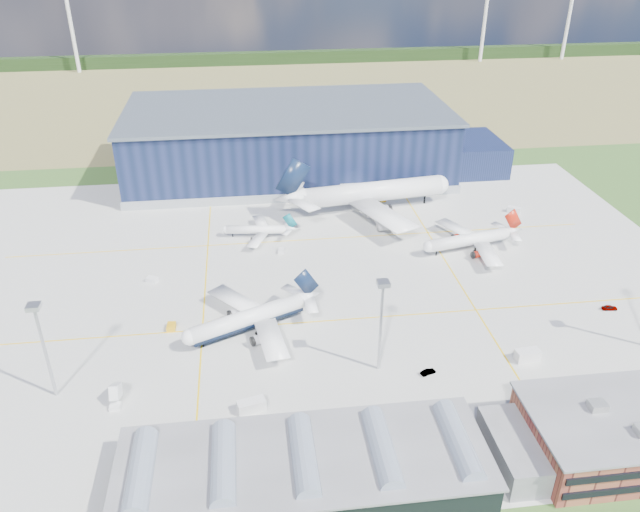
{
  "coord_description": "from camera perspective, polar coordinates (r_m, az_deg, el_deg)",
  "views": [
    {
      "loc": [
        -17.16,
        -138.51,
        90.01
      ],
      "look_at": [
        1.61,
        8.47,
        8.61
      ],
      "focal_mm": 35.0,
      "sensor_mm": 36.0,
      "label": 1
    }
  ],
  "objects": [
    {
      "name": "gse_cart_b",
      "position": [
        179.89,
        -15.1,
        -2.1
      ],
      "size": [
        3.68,
        3.25,
        1.33
      ],
      "primitive_type": "cube",
      "rotation": [
        0.0,
        0.0,
        1.09
      ],
      "color": "silver",
      "rests_on": "ground"
    },
    {
      "name": "ground",
      "position": [
        166.07,
        -0.18,
        -4.04
      ],
      "size": [
        600.0,
        600.0,
        0.0
      ],
      "primitive_type": "plane",
      "color": "#294E1D",
      "rests_on": "ground"
    },
    {
      "name": "airliner_red",
      "position": [
        192.95,
        13.5,
        1.98
      ],
      "size": [
        40.37,
        39.79,
        11.17
      ],
      "primitive_type": null,
      "rotation": [
        0.0,
        0.0,
        3.35
      ],
      "color": "white",
      "rests_on": "ground"
    },
    {
      "name": "light_mast_west",
      "position": [
        138.46,
        -24.14,
        -6.7
      ],
      "size": [
        2.6,
        2.6,
        23.0
      ],
      "color": "#B1B2B8",
      "rests_on": "ground"
    },
    {
      "name": "glass_concourse",
      "position": [
        117.17,
        0.35,
        -18.67
      ],
      "size": [
        78.0,
        23.0,
        8.6
      ],
      "color": "black",
      "rests_on": "ground"
    },
    {
      "name": "gse_van_a",
      "position": [
        132.59,
        -6.29,
        -13.45
      ],
      "size": [
        6.24,
        3.85,
        2.53
      ],
      "primitive_type": "cube",
      "rotation": [
        0.0,
        0.0,
        1.81
      ],
      "color": "silver",
      "rests_on": "ground"
    },
    {
      "name": "treeline",
      "position": [
        447.19,
        -5.18,
        17.58
      ],
      "size": [
        600.0,
        8.0,
        8.0
      ],
      "primitive_type": "cube",
      "color": "black",
      "rests_on": "ground"
    },
    {
      "name": "light_mast_center",
      "position": [
        134.43,
        5.66,
        -5.07
      ],
      "size": [
        2.6,
        2.6,
        23.0
      ],
      "color": "#B1B2B8",
      "rests_on": "ground"
    },
    {
      "name": "airliner_regional",
      "position": [
        197.36,
        -5.86,
        2.78
      ],
      "size": [
        27.08,
        26.62,
        7.94
      ],
      "primitive_type": null,
      "rotation": [
        0.0,
        0.0,
        3.02
      ],
      "color": "white",
      "rests_on": "ground"
    },
    {
      "name": "gse_tug_c",
      "position": [
        224.65,
        5.67,
        5.21
      ],
      "size": [
        2.72,
        3.63,
        1.42
      ],
      "primitive_type": "cube",
      "rotation": [
        0.0,
        0.0,
        0.23
      ],
      "color": "gold",
      "rests_on": "ground"
    },
    {
      "name": "car_a",
      "position": [
        178.32,
        24.96,
        -4.3
      ],
      "size": [
        4.05,
        1.96,
        1.33
      ],
      "primitive_type": "imported",
      "rotation": [
        0.0,
        0.0,
        1.47
      ],
      "color": "#99999E",
      "rests_on": "ground"
    },
    {
      "name": "car_b",
      "position": [
        143.09,
        9.86,
        -10.41
      ],
      "size": [
        3.79,
        2.38,
        1.18
      ],
      "primitive_type": "imported",
      "rotation": [
        0.0,
        0.0,
        1.91
      ],
      "color": "#99999E",
      "rests_on": "ground"
    },
    {
      "name": "farmland",
      "position": [
        370.03,
        -4.55,
        14.62
      ],
      "size": [
        600.0,
        220.0,
        0.01
      ],
      "primitive_type": "cube",
      "color": "olive",
      "rests_on": "ground"
    },
    {
      "name": "gse_cart_a",
      "position": [
        189.02,
        -3.55,
        0.49
      ],
      "size": [
        2.21,
        2.93,
        1.16
      ],
      "primitive_type": "cube",
      "rotation": [
        0.0,
        0.0,
        -0.17
      ],
      "color": "silver",
      "rests_on": "ground"
    },
    {
      "name": "apron",
      "position": [
        174.49,
        -0.59,
        -2.26
      ],
      "size": [
        220.0,
        160.0,
        0.08
      ],
      "color": "#A8A8A2",
      "rests_on": "ground"
    },
    {
      "name": "gse_van_c",
      "position": [
        152.14,
        18.43,
        -8.6
      ],
      "size": [
        5.83,
        3.19,
        2.69
      ],
      "primitive_type": "cube",
      "rotation": [
        0.0,
        0.0,
        1.66
      ],
      "color": "silver",
      "rests_on": "ground"
    },
    {
      "name": "gse_tug_b",
      "position": [
        159.02,
        -13.44,
        -6.31
      ],
      "size": [
        2.19,
        3.16,
        1.33
      ],
      "primitive_type": "cube",
      "rotation": [
        0.0,
        0.0,
        -0.05
      ],
      "color": "gold",
      "rests_on": "ground"
    },
    {
      "name": "gse_van_b",
      "position": [
        224.32,
        17.32,
        4.05
      ],
      "size": [
        4.82,
        4.27,
        2.05
      ],
      "primitive_type": "cube",
      "rotation": [
        0.0,
        0.0,
        0.95
      ],
      "color": "silver",
      "rests_on": "ground"
    },
    {
      "name": "airliner_widebody",
      "position": [
        213.61,
        4.83,
        6.76
      ],
      "size": [
        70.56,
        69.38,
        20.55
      ],
      "primitive_type": null,
      "rotation": [
        0.0,
        0.0,
        0.13
      ],
      "color": "white",
      "rests_on": "ground"
    },
    {
      "name": "gse_tug_a",
      "position": [
        156.29,
        -9.64,
        -6.48
      ],
      "size": [
        3.26,
        4.47,
        1.68
      ],
      "primitive_type": "cube",
      "rotation": [
        0.0,
        0.0,
        0.21
      ],
      "color": "gold",
      "rests_on": "ground"
    },
    {
      "name": "airliner_navy",
      "position": [
        151.77,
        -6.68,
        -4.97
      ],
      "size": [
        49.77,
        49.36,
        12.35
      ],
      "primitive_type": null,
      "rotation": [
        0.0,
        0.0,
        3.57
      ],
      "color": "white",
      "rests_on": "ground"
    },
    {
      "name": "airstair",
      "position": [
        140.66,
        -18.12,
        -11.96
      ],
      "size": [
        1.9,
        4.69,
        3.0
      ],
      "primitive_type": "cube",
      "rotation": [
        0.0,
        0.0,
        0.0
      ],
      "color": "silver",
      "rests_on": "ground"
    },
    {
      "name": "hangar",
      "position": [
        246.94,
        -2.3,
        10.25
      ],
      "size": [
        145.0,
        62.0,
        26.1
      ],
      "color": "#101935",
      "rests_on": "ground"
    }
  ]
}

